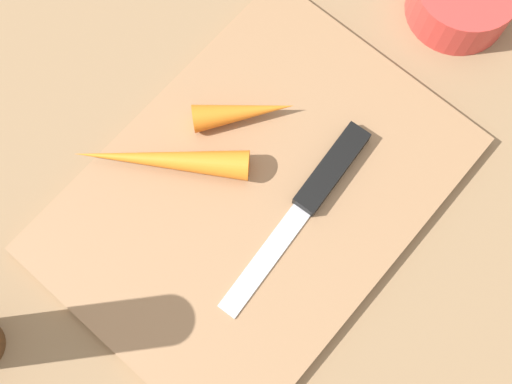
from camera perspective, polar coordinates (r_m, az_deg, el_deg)
name	(u,v)px	position (r m, az deg, el deg)	size (l,w,h in m)	color
ground_plane	(256,196)	(0.55, 0.00, -0.35)	(1.40, 1.40, 0.00)	#8C6D4C
cutting_board	(256,194)	(0.55, 0.00, -0.18)	(0.36, 0.26, 0.01)	#99704C
knife	(323,180)	(0.54, 6.24, 1.08)	(0.20, 0.04, 0.01)	#B7B7BC
carrot_short	(244,112)	(0.56, -1.13, 7.39)	(0.03, 0.03, 0.09)	orange
carrot_long	(161,160)	(0.54, -8.77, 2.97)	(0.03, 0.03, 0.15)	orange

